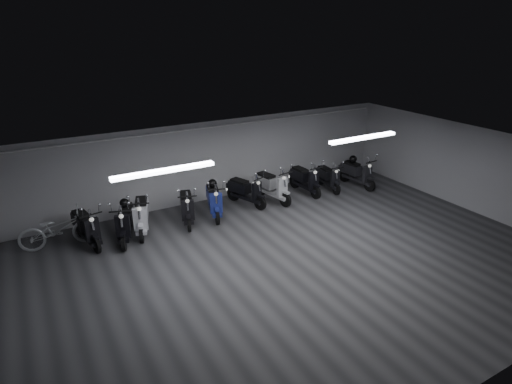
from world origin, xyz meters
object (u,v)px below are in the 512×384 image
scooter_0 (85,222)px  scooter_6 (272,181)px  scooter_4 (214,195)px  helmet_1 (353,159)px  scooter_5 (246,186)px  scooter_9 (358,169)px  helmet_0 (212,183)px  bicycle (58,225)px  scooter_8 (329,173)px  helmet_2 (124,203)px  scooter_1 (125,217)px  scooter_3 (187,202)px  scooter_2 (141,209)px  scooter_7 (305,175)px

scooter_0 → scooter_6: scooter_6 is taller
scooter_4 → helmet_1: (5.82, 0.01, 0.31)m
scooter_5 → scooter_9: size_ratio=0.98×
helmet_1 → helmet_0: bearing=177.6°
scooter_4 → scooter_9: size_ratio=1.01×
scooter_0 → helmet_0: scooter_0 is taller
bicycle → helmet_1: bearing=-85.7°
bicycle → helmet_0: 4.70m
scooter_8 → helmet_2: size_ratio=6.18×
scooter_1 → scooter_3: 1.95m
scooter_2 → helmet_2: 0.53m
scooter_5 → scooter_3: bearing=167.1°
helmet_0 → helmet_1: (5.75, -0.24, -0.00)m
scooter_1 → scooter_5: 4.23m
scooter_0 → scooter_8: bearing=-10.8°
scooter_0 → helmet_0: 4.01m
scooter_3 → scooter_8: (5.64, 0.07, -0.06)m
scooter_6 → scooter_9: size_ratio=1.05×
scooter_5 → helmet_2: size_ratio=6.75×
scooter_6 → scooter_8: 2.42m
scooter_6 → helmet_0: scooter_6 is taller
scooter_6 → scooter_7: (1.43, 0.03, -0.03)m
scooter_5 → scooter_7: scooter_7 is taller
scooter_3 → scooter_6: 3.23m
scooter_8 → helmet_0: 4.64m
scooter_3 → bicycle: size_ratio=0.91×
helmet_1 → scooter_6: bearing=178.1°
scooter_1 → helmet_0: bearing=28.8°
scooter_5 → scooter_9: scooter_9 is taller
scooter_6 → scooter_7: size_ratio=1.05×
scooter_8 → bicycle: 9.31m
scooter_2 → bicycle: bearing=-168.7°
scooter_8 → scooter_9: scooter_9 is taller
scooter_0 → scooter_6: (6.19, 0.12, 0.03)m
scooter_3 → helmet_1: bearing=17.3°
scooter_5 → helmet_0: scooter_5 is taller
scooter_2 → bicycle: (-2.26, 0.26, -0.07)m
scooter_3 → helmet_2: scooter_3 is taller
scooter_0 → scooter_8: size_ratio=1.12×
scooter_2 → scooter_4: size_ratio=1.03×
scooter_4 → helmet_2: 2.82m
scooter_4 → scooter_6: bearing=19.7°
scooter_2 → scooter_7: scooter_2 is taller
scooter_6 → bicycle: (-6.89, 0.13, -0.07)m
scooter_9 → helmet_2: scooter_9 is taller
scooter_0 → scooter_6: bearing=-9.8°
helmet_1 → scooter_1: bearing=-178.4°
scooter_0 → scooter_7: same height
scooter_0 → scooter_7: 7.63m
scooter_1 → helmet_2: size_ratio=7.07×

